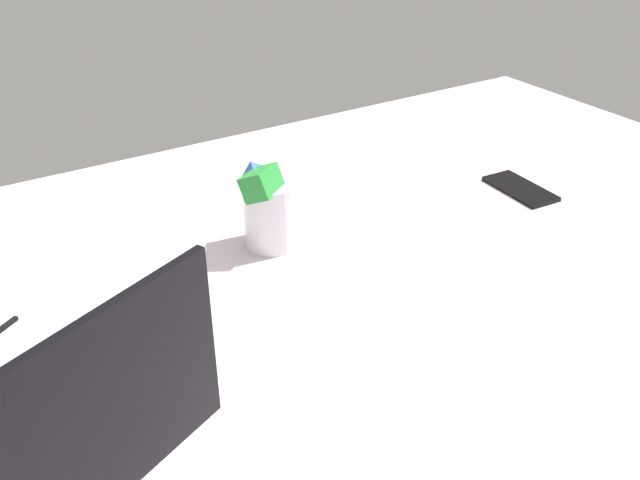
% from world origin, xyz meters
% --- Properties ---
extents(bed_mattress, '(1.80, 1.40, 0.18)m').
position_xyz_m(bed_mattress, '(0.00, 0.00, 0.09)').
color(bed_mattress, silver).
rests_on(bed_mattress, ground).
extents(laptop, '(0.40, 0.35, 0.23)m').
position_xyz_m(laptop, '(0.51, 0.07, 0.22)').
color(laptop, silver).
rests_on(laptop, bed_mattress).
extents(snack_cup, '(0.11, 0.10, 0.15)m').
position_xyz_m(snack_cup, '(0.09, -0.24, 0.24)').
color(snack_cup, silver).
rests_on(snack_cup, bed_mattress).
extents(cell_phone, '(0.08, 0.14, 0.01)m').
position_xyz_m(cell_phone, '(-0.40, -0.16, 0.18)').
color(cell_phone, black).
rests_on(cell_phone, bed_mattress).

